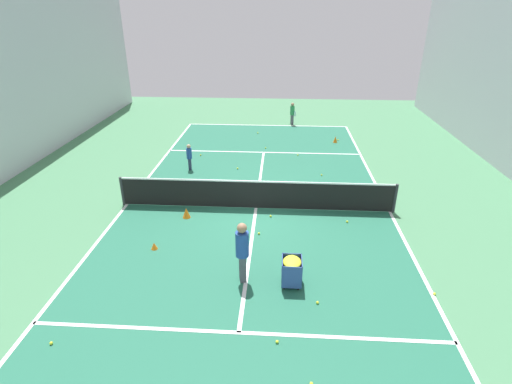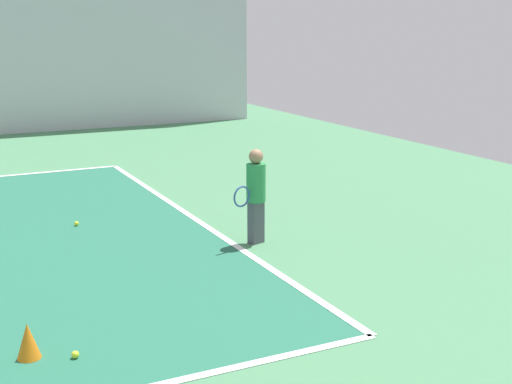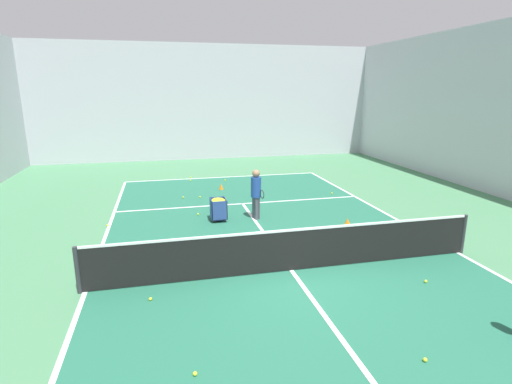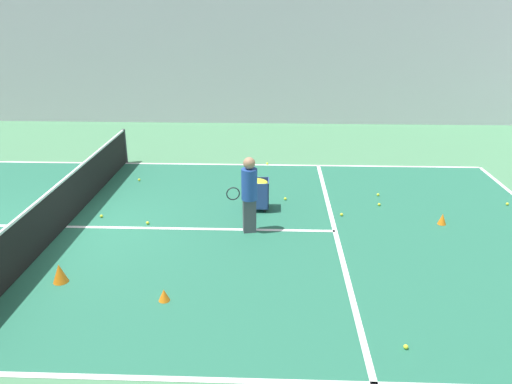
% 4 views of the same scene
% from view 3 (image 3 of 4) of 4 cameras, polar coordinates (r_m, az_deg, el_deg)
% --- Properties ---
extents(ground_plane, '(36.25, 36.25, 0.00)m').
position_cam_3_polar(ground_plane, '(9.65, 5.06, -11.10)').
color(ground_plane, '#477F56').
extents(court_playing_area, '(9.14, 21.19, 0.00)m').
position_cam_3_polar(court_playing_area, '(9.65, 5.06, -11.09)').
color(court_playing_area, '#23664C').
rests_on(court_playing_area, ground).
extents(line_baseline_far, '(9.14, 0.10, 0.00)m').
position_cam_3_polar(line_baseline_far, '(19.49, -4.69, 2.12)').
color(line_baseline_far, white).
rests_on(line_baseline_far, ground).
extents(line_sideline_left, '(0.10, 21.19, 0.00)m').
position_cam_3_polar(line_sideline_left, '(9.40, -23.23, -13.00)').
color(line_sideline_left, white).
rests_on(line_sideline_left, ground).
extents(line_sideline_right, '(0.10, 21.19, 0.00)m').
position_cam_3_polar(line_sideline_right, '(11.81, 26.83, -7.74)').
color(line_sideline_right, white).
rests_on(line_sideline_right, ground).
extents(line_service_far, '(9.14, 0.10, 0.00)m').
position_cam_3_polar(line_service_far, '(14.94, -1.92, -1.68)').
color(line_service_far, white).
rests_on(line_service_far, ground).
extents(line_centre_service, '(0.10, 11.66, 0.00)m').
position_cam_3_polar(line_centre_service, '(9.64, 5.07, -11.07)').
color(line_centre_service, white).
rests_on(line_centre_service, ground).
extents(hall_enclosure_far, '(20.19, 0.15, 6.76)m').
position_cam_3_polar(hall_enclosure_far, '(24.62, -6.88, 12.55)').
color(hall_enclosure_far, silver).
rests_on(hall_enclosure_far, ground).
extents(tennis_net, '(9.44, 0.10, 1.03)m').
position_cam_3_polar(tennis_net, '(9.43, 5.14, -8.16)').
color(tennis_net, '#2D2D33').
rests_on(tennis_net, ground).
extents(coach_at_net, '(0.39, 0.66, 1.65)m').
position_cam_3_polar(coach_at_net, '(12.98, 0.01, 0.16)').
color(coach_at_net, '#4C4C56').
rests_on(coach_at_net, ground).
extents(ball_cart, '(0.50, 0.60, 0.75)m').
position_cam_3_polar(ball_cart, '(12.97, -5.40, -1.86)').
color(ball_cart, '#2D478C').
rests_on(ball_cart, ground).
extents(training_cone_0, '(0.19, 0.19, 0.25)m').
position_cam_3_polar(training_cone_0, '(17.10, -5.00, 0.78)').
color(training_cone_0, orange).
rests_on(training_cone_0, ground).
extents(training_cone_1, '(0.19, 0.19, 0.21)m').
position_cam_3_polar(training_cone_1, '(12.96, 12.94, -4.12)').
color(training_cone_1, orange).
rests_on(training_cone_1, ground).
extents(training_cone_3, '(0.26, 0.26, 0.34)m').
position_cam_3_polar(training_cone_3, '(11.11, 14.94, -7.04)').
color(training_cone_3, orange).
rests_on(training_cone_3, ground).
extents(tennis_ball_0, '(0.07, 0.07, 0.07)m').
position_cam_3_polar(tennis_ball_0, '(13.71, -8.28, -3.17)').
color(tennis_ball_0, yellow).
rests_on(tennis_ball_0, ground).
extents(tennis_ball_1, '(0.07, 0.07, 0.07)m').
position_cam_3_polar(tennis_ball_1, '(19.51, -9.31, 2.08)').
color(tennis_ball_1, yellow).
rests_on(tennis_ball_1, ground).
extents(tennis_ball_3, '(0.07, 0.07, 0.07)m').
position_cam_3_polar(tennis_ball_3, '(15.02, -5.19, -1.51)').
color(tennis_ball_3, yellow).
rests_on(tennis_ball_3, ground).
extents(tennis_ball_5, '(0.07, 0.07, 0.07)m').
position_cam_3_polar(tennis_ball_5, '(10.02, 1.06, -9.80)').
color(tennis_ball_5, yellow).
rests_on(tennis_ball_5, ground).
extents(tennis_ball_6, '(0.07, 0.07, 0.07)m').
position_cam_3_polar(tennis_ball_6, '(9.96, -13.47, -10.37)').
color(tennis_ball_6, yellow).
rests_on(tennis_ball_6, ground).
extents(tennis_ball_7, '(0.07, 0.07, 0.07)m').
position_cam_3_polar(tennis_ball_7, '(13.32, -20.43, -4.48)').
color(tennis_ball_7, yellow).
rests_on(tennis_ball_7, ground).
extents(tennis_ball_8, '(0.07, 0.07, 0.07)m').
position_cam_3_polar(tennis_ball_8, '(15.94, -10.37, -0.75)').
color(tennis_ball_8, yellow).
rests_on(tennis_ball_8, ground).
extents(tennis_ball_10, '(0.07, 0.07, 0.07)m').
position_cam_3_polar(tennis_ball_10, '(8.63, -14.84, -14.55)').
color(tennis_ball_10, yellow).
rests_on(tennis_ball_10, ground).
extents(tennis_ball_11, '(0.07, 0.07, 0.07)m').
position_cam_3_polar(tennis_ball_11, '(18.69, -4.44, 1.69)').
color(tennis_ball_11, yellow).
rests_on(tennis_ball_11, ground).
extents(tennis_ball_12, '(0.07, 0.07, 0.07)m').
position_cam_3_polar(tennis_ball_12, '(6.60, -8.70, -24.27)').
color(tennis_ball_12, yellow).
rests_on(tennis_ball_12, ground).
extents(tennis_ball_13, '(0.07, 0.07, 0.07)m').
position_cam_3_polar(tennis_ball_13, '(15.89, -8.01, -0.71)').
color(tennis_ball_13, yellow).
rests_on(tennis_ball_13, ground).
extents(tennis_ball_15, '(0.07, 0.07, 0.07)m').
position_cam_3_polar(tennis_ball_15, '(7.29, 23.01, -21.20)').
color(tennis_ball_15, yellow).
rests_on(tennis_ball_15, ground).
extents(tennis_ball_16, '(0.07, 0.07, 0.07)m').
position_cam_3_polar(tennis_ball_16, '(9.78, 23.08, -11.65)').
color(tennis_ball_16, yellow).
rests_on(tennis_ball_16, ground).
extents(tennis_ball_17, '(0.07, 0.07, 0.07)m').
position_cam_3_polar(tennis_ball_17, '(18.87, -9.35, 1.66)').
color(tennis_ball_17, yellow).
rests_on(tennis_ball_17, ground).
extents(tennis_ball_18, '(0.07, 0.07, 0.07)m').
position_cam_3_polar(tennis_ball_18, '(16.60, 10.79, -0.17)').
color(tennis_ball_18, yellow).
rests_on(tennis_ball_18, ground).
extents(tennis_ball_20, '(0.07, 0.07, 0.07)m').
position_cam_3_polar(tennis_ball_20, '(11.11, 1.26, -7.29)').
color(tennis_ball_20, yellow).
rests_on(tennis_ball_20, ground).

